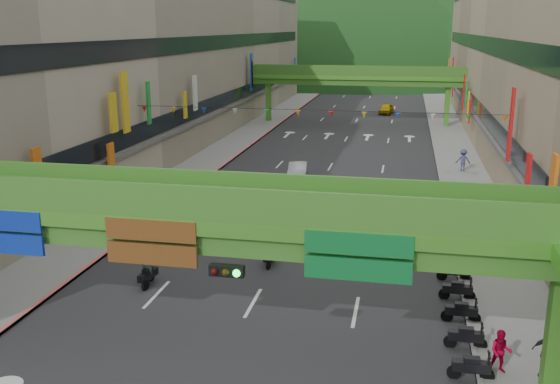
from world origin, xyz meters
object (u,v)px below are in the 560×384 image
car_silver (298,171)px  car_yellow (386,109)px  scooter_rider_mid (270,245)px  overpass_near (230,242)px  pedestrian_red (500,355)px  scooter_rider_near (148,268)px

car_silver → car_yellow: 40.54m
scooter_rider_mid → car_yellow: (3.74, 58.60, -0.40)m
overpass_near → pedestrian_red: overpass_near is taller
scooter_rider_mid → car_silver: size_ratio=0.51×
car_silver → scooter_rider_mid: bearing=-90.1°
car_silver → pedestrian_red: size_ratio=2.65×
car_silver → pedestrian_red: bearing=-72.0°
overpass_near → scooter_rider_mid: size_ratio=13.36×
overpass_near → car_silver: size_ratio=6.79×
scooter_rider_mid → pedestrian_red: size_ratio=1.35×
scooter_rider_near → scooter_rider_mid: size_ratio=0.91×
car_silver → car_yellow: bearing=76.6°
scooter_rider_mid → car_silver: 18.53m
scooter_rider_mid → overpass_near: bearing=-84.1°
car_yellow → pedestrian_red: (6.28, -67.17, 0.09)m
car_silver → scooter_rider_near: bearing=-104.0°
overpass_near → scooter_rider_mid: 11.97m
scooter_rider_mid → pedestrian_red: (10.03, -8.56, -0.31)m
scooter_rider_mid → pedestrian_red: scooter_rider_mid is taller
scooter_rider_near → scooter_rider_mid: scooter_rider_mid is taller
car_yellow → scooter_rider_mid: bearing=-85.0°
overpass_near → car_yellow: 69.98m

